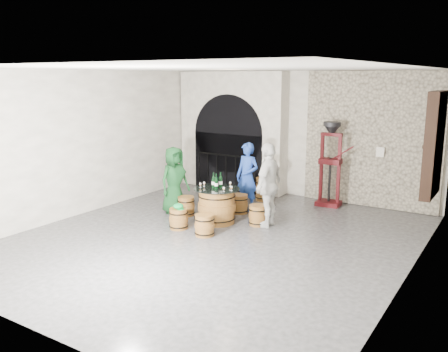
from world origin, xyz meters
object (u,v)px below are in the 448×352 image
Objects in this scene: barrel_table at (217,206)px; barrel_stool_near_right at (205,225)px; person_green at (174,180)px; wine_bottle_left at (214,182)px; wine_bottle_center at (216,183)px; wine_bottle_right at (221,181)px; barrel_stool_left at (186,206)px; corking_press at (331,158)px; barrel_stool_near_left at (179,219)px; side_barrel at (264,189)px; barrel_stool_far at (239,204)px; barrel_stool_right at (258,215)px; person_blue at (247,177)px; person_white at (269,185)px.

barrel_table reaches higher than barrel_stool_near_right.
person_green is 4.69× the size of wine_bottle_left.
wine_bottle_center and wine_bottle_right have the same top height.
barrel_stool_left is 3.61m from corking_press.
barrel_stool_near_left is 2.98m from side_barrel.
barrel_stool_near_right is at bearing -84.75° from side_barrel.
person_green is at bearing 174.62° from barrel_table.
barrel_table is at bearing 107.38° from barrel_stool_near_right.
wine_bottle_right is at bearing 43.52° from wine_bottle_left.
wine_bottle_right is at bearing 1.72° from barrel_stool_left.
side_barrel is 1.83m from corking_press.
wine_bottle_left reaches higher than barrel_stool_left.
wine_bottle_right is (-0.01, 0.18, 0.00)m from wine_bottle_center.
barrel_stool_near_right is (0.22, -1.72, 0.00)m from barrel_stool_far.
barrel_stool_right is at bearing -35.68° from barrel_stool_far.
barrel_stool_left is 0.28× the size of person_green.
wine_bottle_right is at bearing 92.16° from wine_bottle_center.
wine_bottle_center is at bearing -88.82° from side_barrel.
barrel_stool_near_right is 3.79m from corking_press.
wine_bottle_left is 1.00× the size of wine_bottle_center.
barrel_table is 0.90m from barrel_stool_near_left.
side_barrel is (-0.01, 2.18, -0.09)m from barrel_table.
wine_bottle_right is (-0.80, -0.21, 0.67)m from barrel_stool_right.
barrel_stool_far is 0.66m from person_blue.
person_white is at bearing -105.92° from corking_press.
wine_bottle_right is 0.56× the size of side_barrel.
barrel_stool_near_left is (-1.25, -1.09, 0.00)m from barrel_stool_right.
side_barrel is at bearing -167.63° from corking_press.
side_barrel is at bearing 114.21° from barrel_stool_right.
person_green is 2.26m from person_white.
person_blue is at bearing 88.48° from wine_bottle_right.
wine_bottle_right reaches higher than barrel_stool_left.
barrel_stool_near_left is (-0.43, -0.77, -0.16)m from barrel_table.
barrel_table is 0.62× the size of person_blue.
barrel_stool_near_right is 3.03m from side_barrel.
barrel_stool_far is at bearing 74.00° from barrel_stool_near_left.
wine_bottle_center is 0.16× the size of corking_press.
side_barrel is 0.29× the size of corking_press.
barrel_stool_far is at bearing 89.54° from wine_bottle_center.
wine_bottle_left is at bearing -82.83° from person_green.
corking_press is at bearing 58.07° from wine_bottle_left.
wine_bottle_center is at bearing -90.46° from barrel_stool_far.
person_green reaches higher than wine_bottle_center.
barrel_stool_far is 1.32× the size of wine_bottle_center.
barrel_stool_near_right is at bearing -67.71° from wine_bottle_left.
corking_press is at bearing 60.66° from wine_bottle_center.
wine_bottle_right is (-0.24, 0.95, 0.67)m from barrel_stool_near_right.
wine_bottle_center reaches higher than barrel_stool_near_right.
barrel_stool_near_left is at bearing -119.39° from barrel_table.
person_blue reaches higher than wine_bottle_center.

